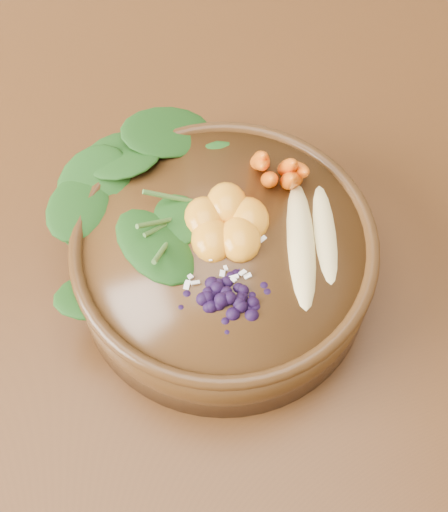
# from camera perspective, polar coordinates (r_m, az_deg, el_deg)

# --- Properties ---
(ground) EXTENTS (4.00, 4.00, 0.00)m
(ground) POSITION_cam_1_polar(r_m,az_deg,el_deg) (1.36, -9.26, -16.08)
(ground) COLOR #381E0F
(ground) RESTS_ON ground
(dining_table) EXTENTS (1.60, 0.90, 0.75)m
(dining_table) POSITION_cam_1_polar(r_m,az_deg,el_deg) (0.76, -16.17, -3.33)
(dining_table) COLOR #331C0C
(dining_table) RESTS_ON ground
(stoneware_bowl) EXTENTS (0.28, 0.28, 0.07)m
(stoneware_bowl) POSITION_cam_1_polar(r_m,az_deg,el_deg) (0.60, 0.00, -0.48)
(stoneware_bowl) COLOR #3E2711
(stoneware_bowl) RESTS_ON dining_table
(kale_heap) EXTENTS (0.18, 0.17, 0.04)m
(kale_heap) POSITION_cam_1_polar(r_m,az_deg,el_deg) (0.59, -3.73, 6.49)
(kale_heap) COLOR #1A4813
(kale_heap) RESTS_ON stoneware_bowl
(carrot_cluster) EXTENTS (0.06, 0.06, 0.07)m
(carrot_cluster) POSITION_cam_1_polar(r_m,az_deg,el_deg) (0.59, 4.52, 8.52)
(carrot_cluster) COLOR orange
(carrot_cluster) RESTS_ON stoneware_bowl
(banana_halves) EXTENTS (0.06, 0.14, 0.02)m
(banana_halves) POSITION_cam_1_polar(r_m,az_deg,el_deg) (0.57, 7.26, 2.04)
(banana_halves) COLOR #E0CC84
(banana_halves) RESTS_ON stoneware_bowl
(mandarin_cluster) EXTENTS (0.08, 0.09, 0.03)m
(mandarin_cluster) POSITION_cam_1_polar(r_m,az_deg,el_deg) (0.57, 0.19, 3.25)
(mandarin_cluster) COLOR orange
(mandarin_cluster) RESTS_ON stoneware_bowl
(blueberry_pile) EXTENTS (0.13, 0.10, 0.03)m
(blueberry_pile) POSITION_cam_1_polar(r_m,az_deg,el_deg) (0.53, 0.20, -2.56)
(blueberry_pile) COLOR black
(blueberry_pile) RESTS_ON stoneware_bowl
(coconut_flakes) EXTENTS (0.09, 0.07, 0.01)m
(coconut_flakes) POSITION_cam_1_polar(r_m,az_deg,el_deg) (0.56, 0.15, -0.12)
(coconut_flakes) COLOR white
(coconut_flakes) RESTS_ON stoneware_bowl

